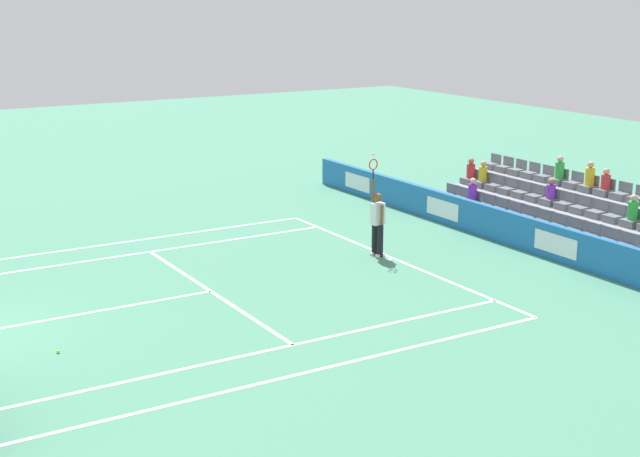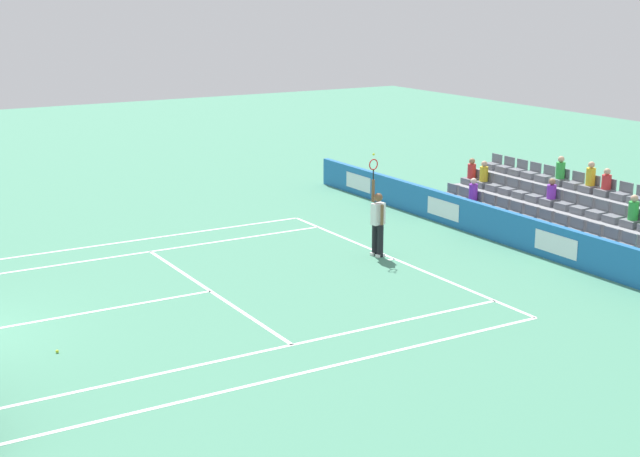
# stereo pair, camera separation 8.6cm
# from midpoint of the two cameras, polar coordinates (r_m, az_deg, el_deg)

# --- Properties ---
(line_baseline) EXTENTS (10.97, 0.10, 0.01)m
(line_baseline) POSITION_cam_midpoint_polar(r_m,az_deg,el_deg) (25.18, 4.54, -1.89)
(line_baseline) COLOR white
(line_baseline) RESTS_ON ground
(line_service) EXTENTS (8.23, 0.10, 0.01)m
(line_service) POSITION_cam_midpoint_polar(r_m,az_deg,el_deg) (22.57, -6.93, -3.89)
(line_service) COLOR white
(line_service) RESTS_ON ground
(line_centre_service) EXTENTS (0.10, 6.40, 0.01)m
(line_centre_service) POSITION_cam_midpoint_polar(r_m,az_deg,el_deg) (21.55, -14.74, -5.17)
(line_centre_service) COLOR white
(line_centre_service) RESTS_ON ground
(line_singles_sideline_left) EXTENTS (0.10, 11.89, 0.01)m
(line_singles_sideline_left) POSITION_cam_midpoint_polar(r_m,az_deg,el_deg) (26.08, -11.56, -1.56)
(line_singles_sideline_left) COLOR white
(line_singles_sideline_left) RESTS_ON ground
(line_singles_sideline_right) EXTENTS (0.10, 11.89, 0.01)m
(line_singles_sideline_right) POSITION_cam_midpoint_polar(r_m,az_deg,el_deg) (18.89, -3.03, -7.51)
(line_singles_sideline_right) COLOR white
(line_singles_sideline_right) RESTS_ON ground
(line_doubles_sideline_left) EXTENTS (0.10, 11.89, 0.01)m
(line_doubles_sideline_left) POSITION_cam_midpoint_polar(r_m,az_deg,el_deg) (27.33, -12.53, -0.88)
(line_doubles_sideline_left) COLOR white
(line_doubles_sideline_left) RESTS_ON ground
(line_doubles_sideline_right) EXTENTS (0.10, 11.89, 0.01)m
(line_doubles_sideline_right) POSITION_cam_midpoint_polar(r_m,az_deg,el_deg) (17.79, -0.93, -8.93)
(line_doubles_sideline_right) COLOR white
(line_doubles_sideline_right) RESTS_ON ground
(line_centre_mark) EXTENTS (0.10, 0.20, 0.01)m
(line_centre_mark) POSITION_cam_midpoint_polar(r_m,az_deg,el_deg) (25.12, 4.35, -1.92)
(line_centre_mark) COLOR white
(line_centre_mark) RESTS_ON ground
(sponsor_barrier) EXTENTS (19.54, 0.22, 0.98)m
(sponsor_barrier) POSITION_cam_midpoint_polar(r_m,az_deg,el_deg) (27.30, 10.90, 0.24)
(sponsor_barrier) COLOR #1E66AD
(sponsor_barrier) RESTS_ON ground
(tennis_player) EXTENTS (0.53, 0.38, 2.85)m
(tennis_player) POSITION_cam_midpoint_polar(r_m,az_deg,el_deg) (25.19, 3.50, 0.47)
(tennis_player) COLOR black
(tennis_player) RESTS_ON ground
(stadium_stand) EXTENTS (8.06, 2.85, 2.19)m
(stadium_stand) POSITION_cam_midpoint_polar(r_m,az_deg,el_deg) (28.85, 14.34, 0.93)
(stadium_stand) COLOR gray
(stadium_stand) RESTS_ON ground
(loose_tennis_ball) EXTENTS (0.07, 0.07, 0.07)m
(loose_tennis_ball) POSITION_cam_midpoint_polar(r_m,az_deg,el_deg) (19.41, -16.12, -7.38)
(loose_tennis_ball) COLOR #D1E533
(loose_tennis_ball) RESTS_ON ground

